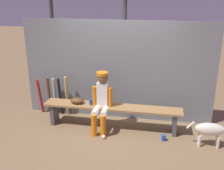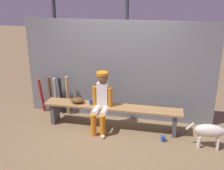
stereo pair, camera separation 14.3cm
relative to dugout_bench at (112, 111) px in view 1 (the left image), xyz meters
The scene contains 14 objects.
ground_plane 0.39m from the dugout_bench, ahead, with size 30.00×30.00×0.00m, color brown.
chainlink_fence 0.87m from the dugout_bench, 90.00° to the left, with size 4.09×0.03×2.14m, color slate.
dugout_bench is the anchor object (origin of this frame).
player_seated 0.35m from the dugout_bench, 148.94° to the right, with size 0.41×0.55×1.19m.
baseball_glove 0.75m from the dugout_bench, behind, with size 0.28×0.20×0.12m, color #593819.
bat_wood_tan 1.18m from the dugout_bench, 160.03° to the left, with size 0.06×0.06×0.93m, color tan.
bat_aluminum_black 1.33m from the dugout_bench, 162.43° to the left, with size 0.06×0.06×0.88m, color black.
bat_aluminum_silver 1.46m from the dugout_bench, 163.41° to the left, with size 0.06×0.06×0.86m, color #B7B7BC.
bat_wood_dark 1.57m from the dugout_bench, 165.39° to the left, with size 0.06×0.06×0.90m, color brown.
bat_aluminum_red 1.78m from the dugout_bench, 167.38° to the left, with size 0.06×0.06×0.84m, color #B22323.
baseball 0.58m from the dugout_bench, 99.36° to the right, with size 0.07×0.07×0.07m, color white.
cup_on_ground 1.15m from the dugout_bench, 16.51° to the right, with size 0.08×0.08×0.11m, color #1E47AD.
cup_on_bench 0.46m from the dugout_bench, behind, with size 0.08×0.08×0.11m, color #1E47AD.
dog 1.94m from the dugout_bench, 10.24° to the right, with size 0.84×0.20×0.49m.
Camera 1 is at (0.93, -4.86, 2.69)m, focal length 42.98 mm.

